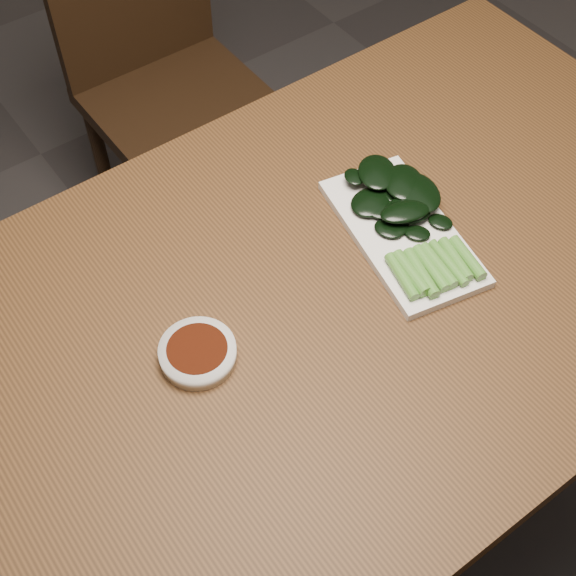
% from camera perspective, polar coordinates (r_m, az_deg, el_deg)
% --- Properties ---
extents(ground, '(6.00, 6.00, 0.00)m').
position_cam_1_polar(ground, '(1.80, 1.61, -14.80)').
color(ground, '#322F30').
rests_on(ground, ground).
extents(table, '(1.40, 0.80, 0.75)m').
position_cam_1_polar(table, '(1.20, 2.34, -2.43)').
color(table, '#4B2D15').
rests_on(table, ground).
extents(chair_far, '(0.39, 0.39, 0.89)m').
position_cam_1_polar(chair_far, '(1.94, -8.85, 14.92)').
color(chair_far, black).
rests_on(chair_far, ground).
extents(sauce_bowl, '(0.10, 0.10, 0.02)m').
position_cam_1_polar(sauce_bowl, '(1.08, -6.44, -4.61)').
color(sauce_bowl, white).
rests_on(sauce_bowl, table).
extents(serving_plate, '(0.20, 0.31, 0.01)m').
position_cam_1_polar(serving_plate, '(1.22, 8.14, 3.93)').
color(serving_plate, white).
rests_on(serving_plate, table).
extents(gai_lan, '(0.18, 0.29, 0.03)m').
position_cam_1_polar(gai_lan, '(1.21, 8.46, 5.13)').
color(gai_lan, '#529031').
rests_on(gai_lan, serving_plate).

